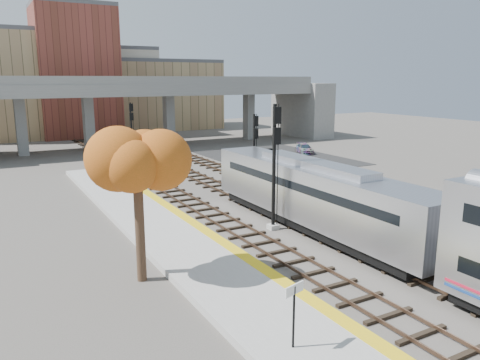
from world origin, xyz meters
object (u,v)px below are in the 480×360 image
signal_mast_mid (254,155)px  car_a (290,162)px  locomotive (314,194)px  signal_mast_near (275,167)px  tree (136,152)px  car_b (269,155)px  signal_mast_far (132,132)px  car_c (304,149)px

signal_mast_mid → car_a: 11.26m
locomotive → signal_mast_near: signal_mast_near is taller
signal_mast_near → tree: (-9.47, -3.30, 2.09)m
car_b → car_a: bearing=-92.3°
tree → signal_mast_far: bearing=74.1°
signal_mast_near → car_b: bearing=58.0°
locomotive → tree: tree is taller
car_a → locomotive: bearing=-105.5°
locomotive → car_a: 20.35m
signal_mast_mid → tree: tree is taller
signal_mast_near → tree: bearing=-160.8°
signal_mast_mid → car_b: (9.39, 12.38, -2.41)m
signal_mast_far → car_b: (13.49, -8.34, -2.50)m
signal_mast_mid → car_a: signal_mast_mid is taller
car_b → signal_mast_far: bearing=154.6°
signal_mast_mid → car_b: 15.73m
signal_mast_far → car_c: signal_mast_far is taller
car_a → car_c: bearing=61.0°
locomotive → car_a: locomotive is taller
locomotive → car_a: size_ratio=4.84×
tree → car_c: 40.24m
signal_mast_near → signal_mast_far: 29.92m
signal_mast_far → tree: size_ratio=0.80×
locomotive → signal_mast_far: signal_mast_far is taller
tree → car_c: bearing=42.3°
tree → car_a: size_ratio=2.07×
tree → car_b: bearing=47.3°
car_c → signal_mast_far: bearing=-175.5°
signal_mast_near → car_c: bearing=49.6°
car_a → signal_mast_mid: bearing=-125.1°
signal_mast_mid → car_a: size_ratio=1.63×
signal_mast_far → car_c: 21.17m
locomotive → signal_mast_near: (-2.10, 1.20, 1.68)m
signal_mast_near → car_a: (12.66, 16.12, -3.25)m
signal_mast_near → tree: tree is taller
signal_mast_near → signal_mast_mid: bearing=66.0°
locomotive → signal_mast_mid: (2.00, 10.40, 0.78)m
signal_mast_far → car_a: 18.88m
signal_mast_far → car_a: bearing=-47.4°
signal_mast_far → car_b: bearing=-31.7°
car_a → car_b: car_a is taller
car_b → signal_mast_near: bearing=-115.7°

